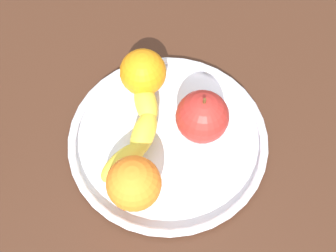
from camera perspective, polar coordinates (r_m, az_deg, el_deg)
name	(u,v)px	position (r cm, az deg, el deg)	size (l,w,h in cm)	color
ground_plane	(168,147)	(66.96, 0.00, -2.83)	(129.17, 129.17, 4.00)	#402316
fruit_bowl	(168,139)	(64.35, 0.00, -1.68)	(30.01, 30.01, 1.80)	silver
banana	(138,130)	(62.31, -4.01, -0.48)	(18.91, 7.58, 3.35)	yellow
apple	(202,117)	(60.90, 4.60, 1.23)	(7.70, 7.70, 8.50)	#AE2822
orange_front_right	(134,183)	(56.65, -4.57, -7.63)	(7.38, 7.38, 7.38)	orange
orange_front_left	(143,72)	(65.43, -3.35, 7.17)	(7.15, 7.15, 7.15)	orange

